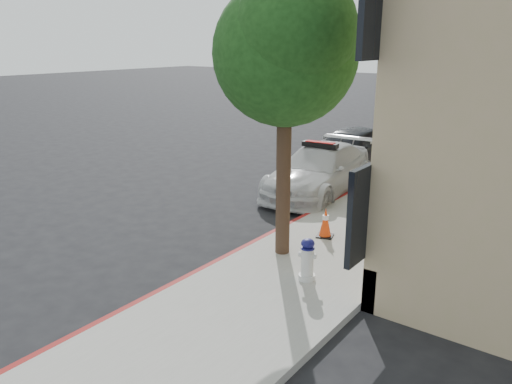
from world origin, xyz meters
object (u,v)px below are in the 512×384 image
object	(u,v)px
police_car	(319,170)
parked_car_mid	(350,148)
fire_hydrant	(307,260)
traffic_cone	(325,223)
parked_car_far	(442,123)

from	to	relation	value
police_car	parked_car_mid	distance (m)	3.32
fire_hydrant	parked_car_mid	bearing A→B (deg)	95.42
parked_car_mid	traffic_cone	world-z (taller)	parked_car_mid
parked_car_mid	parked_car_far	distance (m)	8.61
police_car	parked_car_mid	bearing A→B (deg)	94.97
parked_car_mid	parked_car_far	size ratio (longest dim) A/B	1.17
police_car	parked_car_far	size ratio (longest dim) A/B	1.33
parked_car_far	police_car	bearing A→B (deg)	-90.04
fire_hydrant	traffic_cone	xyz separation A→B (m)	(-0.78, 2.11, -0.06)
traffic_cone	parked_car_far	bearing A→B (deg)	97.49
parked_car_far	traffic_cone	bearing A→B (deg)	-82.07
police_car	traffic_cone	size ratio (longest dim) A/B	7.50
police_car	fire_hydrant	world-z (taller)	police_car
parked_car_mid	fire_hydrant	world-z (taller)	parked_car_mid
fire_hydrant	traffic_cone	size ratio (longest dim) A/B	1.20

